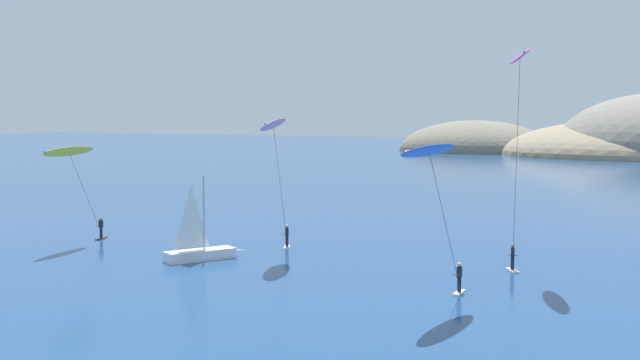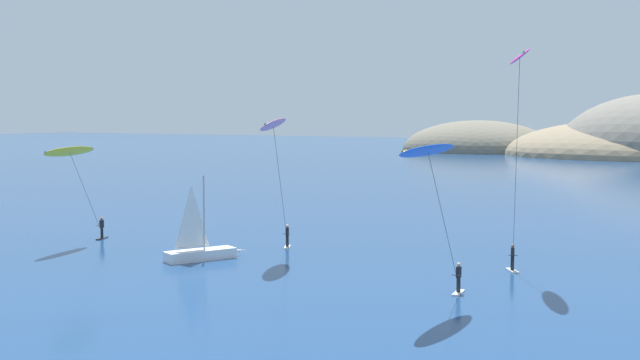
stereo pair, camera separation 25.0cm
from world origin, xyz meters
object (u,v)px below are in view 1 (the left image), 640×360
Objects in this scene: sailboat_near at (204,250)px; kitesurfer_pink at (274,133)px; kitesurfer_blue at (432,161)px; kitesurfer_magenta at (519,75)px; kitesurfer_yellow at (72,159)px.

kitesurfer_pink is at bearing 32.06° from sailboat_near.
kitesurfer_pink reaches higher than kitesurfer_blue.
kitesurfer_blue is at bearing -99.44° from kitesurfer_magenta.
kitesurfer_magenta is 1.42× the size of kitesurfer_pink.
kitesurfer_yellow is at bearing -171.86° from kitesurfer_magenta.
kitesurfer_pink reaches higher than sailboat_near.
sailboat_near is at bearing 163.47° from kitesurfer_blue.
kitesurfer_yellow is at bearing -170.32° from kitesurfer_pink.
kitesurfer_yellow is at bearing -179.03° from sailboat_near.
kitesurfer_blue is 0.62× the size of kitesurfer_magenta.
sailboat_near is 23.41m from kitesurfer_magenta.
kitesurfer_blue is at bearing -9.82° from kitesurfer_yellow.
kitesurfer_blue reaches higher than kitesurfer_yellow.
kitesurfer_magenta is at bearing 12.33° from sailboat_near.
kitesurfer_magenta reaches higher than kitesurfer_pink.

